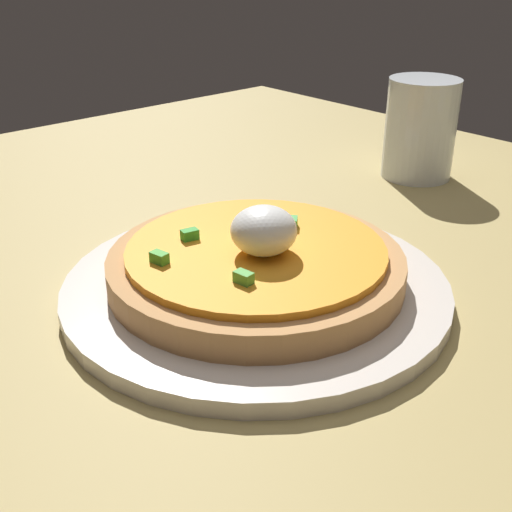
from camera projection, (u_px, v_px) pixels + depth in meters
The scene contains 4 objects.
dining_table at pixel (426, 285), 53.43cm from camera, with size 129.79×81.02×2.21cm, color tan.
plate at pixel (256, 287), 49.58cm from camera, with size 29.44×29.44×1.28cm, color silver.
pizza at pixel (256, 262), 48.56cm from camera, with size 22.41×22.41×6.35cm.
cup_near at pixel (420, 134), 72.58cm from camera, with size 7.91×7.91×11.10cm.
Camera 1 is at (25.47, -41.80, 26.90)cm, focal length 45.17 mm.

